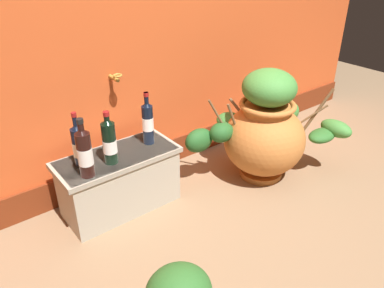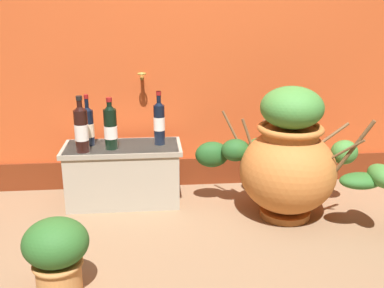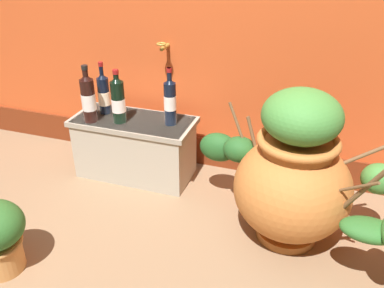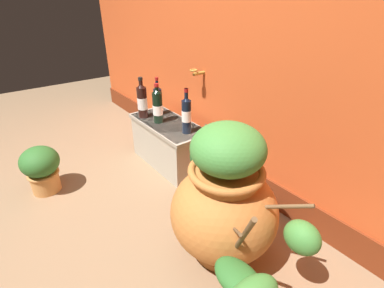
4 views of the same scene
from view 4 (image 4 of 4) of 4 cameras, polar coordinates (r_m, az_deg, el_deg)
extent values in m
plane|color=#896B4C|center=(1.86, -19.84, -17.61)|extent=(7.00, 7.00, 0.00)
cube|color=maroon|center=(2.23, 6.90, -4.26)|extent=(4.40, 0.02, 0.19)
cylinder|color=#B28433|center=(2.15, 1.40, 14.09)|extent=(0.02, 0.10, 0.02)
torus|color=#B28433|center=(2.11, 0.31, 14.68)|extent=(0.06, 0.06, 0.01)
cylinder|color=#C17033|center=(1.70, 5.92, -20.19)|extent=(0.30, 0.30, 0.04)
ellipsoid|color=#C17033|center=(1.51, 6.42, -13.48)|extent=(0.55, 0.55, 0.49)
cylinder|color=#C17033|center=(1.38, 6.89, -6.84)|extent=(0.32, 0.32, 0.08)
torus|color=#C17033|center=(1.36, 6.99, -5.39)|extent=(0.37, 0.37, 0.04)
cylinder|color=brown|center=(1.20, 8.85, -16.85)|extent=(0.19, 0.16, 0.20)
ellipsoid|color=#2D6628|center=(1.23, 9.41, -25.25)|extent=(0.23, 0.15, 0.08)
cylinder|color=brown|center=(1.16, 10.32, -17.89)|extent=(0.18, 0.12, 0.36)
cylinder|color=brown|center=(1.56, 10.67, -3.88)|extent=(0.05, 0.13, 0.12)
ellipsoid|color=#387A33|center=(1.66, 11.07, -6.37)|extent=(0.19, 0.20, 0.10)
cylinder|color=brown|center=(1.58, 3.82, -2.57)|extent=(0.08, 0.05, 0.20)
ellipsoid|color=#235623|center=(1.69, 2.98, -4.29)|extent=(0.17, 0.14, 0.13)
cylinder|color=brown|center=(1.31, 17.56, -11.96)|extent=(0.25, 0.10, 0.14)
ellipsoid|color=#428438|center=(1.37, 21.36, -17.16)|extent=(0.17, 0.13, 0.15)
cylinder|color=brown|center=(1.65, 3.38, -1.96)|extent=(0.17, 0.09, 0.32)
ellipsoid|color=#235623|center=(1.84, 2.08, -3.08)|extent=(0.21, 0.13, 0.16)
ellipsoid|color=#428438|center=(1.29, 7.30, -0.93)|extent=(0.35, 0.35, 0.24)
cube|color=#B2A893|center=(2.34, -4.71, 0.11)|extent=(0.69, 0.31, 0.38)
cube|color=#A09785|center=(2.27, -4.88, 3.97)|extent=(0.73, 0.33, 0.03)
cylinder|color=black|center=(2.24, -6.95, 7.30)|extent=(0.08, 0.08, 0.24)
cone|color=black|center=(2.20, -7.15, 10.59)|extent=(0.08, 0.08, 0.04)
cylinder|color=black|center=(2.19, -7.18, 11.13)|extent=(0.03, 0.03, 0.07)
cylinder|color=maroon|center=(2.18, -7.22, 11.71)|extent=(0.03, 0.03, 0.02)
cylinder|color=silver|center=(2.24, -6.92, 6.91)|extent=(0.08, 0.08, 0.08)
cylinder|color=black|center=(2.04, -1.13, 5.50)|extent=(0.07, 0.07, 0.25)
cone|color=black|center=(2.00, -1.17, 9.08)|extent=(0.07, 0.07, 0.04)
cylinder|color=black|center=(1.99, -1.18, 9.95)|extent=(0.03, 0.03, 0.09)
cylinder|color=maroon|center=(1.98, -1.19, 10.82)|extent=(0.03, 0.03, 0.02)
cylinder|color=silver|center=(2.04, -1.14, 5.74)|extent=(0.07, 0.07, 0.08)
cylinder|color=black|center=(2.40, -6.90, 8.46)|extent=(0.07, 0.07, 0.22)
cone|color=black|center=(2.36, -7.07, 11.23)|extent=(0.07, 0.07, 0.04)
cylinder|color=black|center=(2.35, -7.12, 12.08)|extent=(0.02, 0.02, 0.10)
cylinder|color=maroon|center=(2.34, -7.17, 12.94)|extent=(0.03, 0.03, 0.02)
cylinder|color=beige|center=(2.41, -6.88, 8.14)|extent=(0.07, 0.07, 0.08)
cylinder|color=black|center=(2.35, -9.99, 8.24)|extent=(0.08, 0.08, 0.25)
cone|color=black|center=(2.31, -10.28, 11.50)|extent=(0.08, 0.08, 0.04)
cylinder|color=black|center=(2.30, -10.34, 12.15)|extent=(0.03, 0.03, 0.08)
cylinder|color=black|center=(2.29, -10.40, 12.86)|extent=(0.04, 0.04, 0.02)
cylinder|color=silver|center=(2.35, -9.98, 8.11)|extent=(0.08, 0.08, 0.10)
cylinder|color=#D68E4C|center=(2.33, -27.51, -6.66)|extent=(0.19, 0.19, 0.16)
torus|color=#C58346|center=(2.30, -27.88, -5.28)|extent=(0.22, 0.22, 0.02)
ellipsoid|color=#2D6628|center=(2.25, -28.44, -3.11)|extent=(0.28, 0.26, 0.21)
camera|label=1|loc=(2.69, -57.48, 21.04)|focal=35.35mm
camera|label=2|loc=(2.19, -81.66, 2.02)|focal=41.48mm
camera|label=3|loc=(1.13, -89.99, 6.15)|focal=38.24mm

